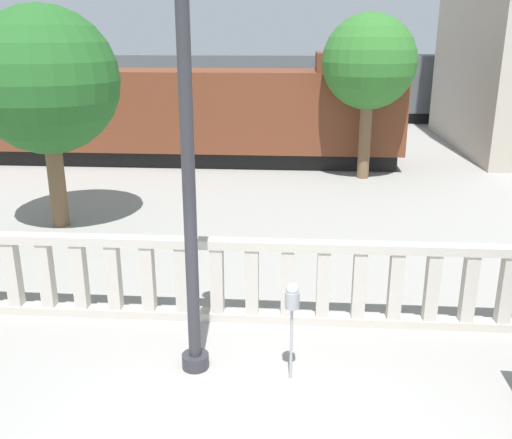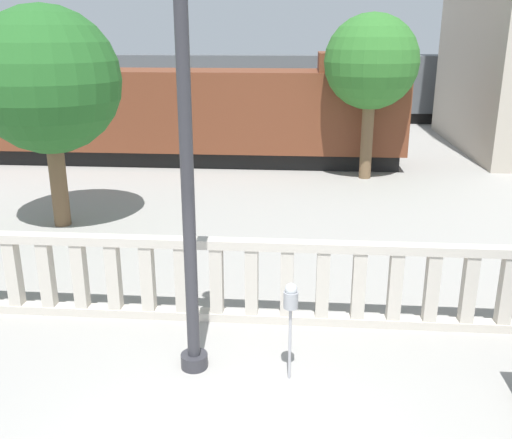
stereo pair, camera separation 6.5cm
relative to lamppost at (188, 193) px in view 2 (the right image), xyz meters
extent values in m
cube|color=#BCB5A8|center=(0.67, 1.41, -2.44)|extent=(15.59, 0.24, 0.14)
cube|color=#BCB5A8|center=(0.67, 1.41, -1.20)|extent=(15.59, 0.24, 0.14)
cube|color=#BCB5A8|center=(-3.23, 1.41, -1.82)|extent=(0.20, 0.20, 1.10)
cube|color=#BCB5A8|center=(-2.67, 1.41, -1.82)|extent=(0.20, 0.20, 1.10)
cube|color=#BCB5A8|center=(-2.11, 1.41, -1.82)|extent=(0.20, 0.20, 1.10)
cube|color=#BCB5A8|center=(-1.56, 1.41, -1.82)|extent=(0.20, 0.20, 1.10)
cube|color=#BCB5A8|center=(-1.00, 1.41, -1.82)|extent=(0.20, 0.20, 1.10)
cube|color=#BCB5A8|center=(-0.44, 1.41, -1.82)|extent=(0.20, 0.20, 1.10)
cube|color=#BCB5A8|center=(0.12, 1.41, -1.82)|extent=(0.20, 0.20, 1.10)
cube|color=#BCB5A8|center=(0.67, 1.41, -1.82)|extent=(0.20, 0.20, 1.10)
cube|color=#BCB5A8|center=(1.23, 1.41, -1.82)|extent=(0.20, 0.20, 1.10)
cube|color=#BCB5A8|center=(1.79, 1.41, -1.82)|extent=(0.20, 0.20, 1.10)
cube|color=#BCB5A8|center=(2.35, 1.41, -1.82)|extent=(0.20, 0.20, 1.10)
cube|color=#BCB5A8|center=(2.90, 1.41, -1.82)|extent=(0.20, 0.20, 1.10)
cube|color=#BCB5A8|center=(3.46, 1.41, -1.82)|extent=(0.20, 0.20, 1.10)
cube|color=#BCB5A8|center=(4.02, 1.41, -1.82)|extent=(0.20, 0.20, 1.10)
cube|color=#BCB5A8|center=(4.58, 1.41, -1.82)|extent=(0.20, 0.20, 1.10)
cylinder|color=#2D2D33|center=(0.00, 0.00, -2.41)|extent=(0.37, 0.37, 0.20)
cylinder|color=#2D2D33|center=(0.00, 0.00, 0.07)|extent=(0.17, 0.17, 4.75)
cylinder|color=#99999E|center=(1.32, -0.16, -1.98)|extent=(0.04, 0.04, 1.05)
cylinder|color=gray|center=(1.32, -0.16, -1.35)|extent=(0.19, 0.19, 0.22)
sphere|color=#B2B7BC|center=(1.32, -0.16, -1.20)|extent=(0.16, 0.16, 0.16)
cube|color=black|center=(-5.03, 13.18, -2.23)|extent=(19.36, 2.16, 0.55)
cube|color=brown|center=(-5.03, 13.18, -0.62)|extent=(19.76, 2.70, 2.67)
cube|color=brown|center=(3.36, 13.18, 1.01)|extent=(2.96, 2.43, 0.60)
cube|color=black|center=(6.29, 24.20, -2.23)|extent=(28.63, 2.19, 0.55)
cube|color=#4C5156|center=(6.29, 24.20, -0.55)|extent=(29.21, 2.74, 2.81)
cylinder|color=brown|center=(3.43, 11.25, -1.24)|extent=(0.37, 0.37, 2.53)
sphere|color=#2D6B28|center=(3.43, 11.25, 1.10)|extent=(2.86, 2.86, 2.86)
cylinder|color=brown|center=(-4.32, 5.87, -1.42)|extent=(0.39, 0.39, 2.18)
sphere|color=#235B23|center=(-4.32, 5.87, 0.91)|extent=(3.29, 3.29, 3.29)
camera|label=1|loc=(1.35, -6.80, 1.90)|focal=40.00mm
camera|label=2|loc=(1.42, -6.80, 1.90)|focal=40.00mm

